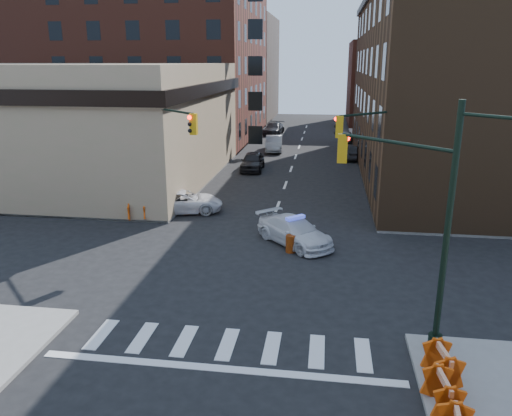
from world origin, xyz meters
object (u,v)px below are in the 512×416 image
(barrel_road, at_px, (291,244))
(barricade_nw_a, at_px, (137,211))
(pickup, at_px, (183,202))
(pedestrian_b, at_px, (85,199))
(parked_car_wnear, at_px, (252,161))
(pedestrian_a, at_px, (117,201))
(parked_car_wfar, at_px, (274,144))
(police_car, at_px, (294,231))
(parked_car_enear, at_px, (349,152))
(barricade_se_a, at_px, (442,364))
(barrel_bank, at_px, (186,207))

(barrel_road, distance_m, barricade_nw_a, 10.12)
(pickup, relative_size, pedestrian_b, 3.10)
(pickup, xyz_separation_m, pedestrian_b, (-5.93, -1.13, 0.26))
(pickup, distance_m, barricade_nw_a, 3.08)
(parked_car_wnear, xyz_separation_m, pedestrian_a, (-5.98, -15.12, 0.31))
(barrel_road, xyz_separation_m, barricade_nw_a, (-9.41, 3.72, 0.17))
(parked_car_wnear, xyz_separation_m, parked_car_wfar, (0.84, 9.77, 0.03))
(police_car, relative_size, barrel_road, 5.41)
(parked_car_enear, bearing_deg, parked_car_wfar, -23.06)
(pedestrian_b, xyz_separation_m, barrel_road, (13.19, -4.80, -0.51))
(barricade_se_a, bearing_deg, pedestrian_a, 39.90)
(pedestrian_a, distance_m, barricade_nw_a, 1.48)
(police_car, distance_m, barrel_bank, 8.32)
(pedestrian_b, bearing_deg, barricade_se_a, -34.28)
(barrel_bank, bearing_deg, barrel_road, -38.68)
(barrel_road, bearing_deg, barricade_nw_a, 158.45)
(parked_car_enear, relative_size, barricade_se_a, 3.05)
(parked_car_wfar, bearing_deg, barrel_road, -87.00)
(barricade_se_a, bearing_deg, parked_car_wnear, 10.08)
(pickup, xyz_separation_m, pedestrian_a, (-3.51, -1.91, 0.40))
(parked_car_wnear, bearing_deg, pedestrian_a, -113.19)
(parked_car_wnear, height_order, parked_car_enear, parked_car_wnear)
(pickup, relative_size, parked_car_enear, 1.22)
(police_car, xyz_separation_m, parked_car_wfar, (-4.07, 27.71, 0.11))
(police_car, bearing_deg, parked_car_wnear, 62.06)
(parked_car_wfar, bearing_deg, barricade_se_a, -81.54)
(parked_car_enear, bearing_deg, barrel_road, 82.74)
(pedestrian_a, distance_m, barrel_bank, 4.17)
(parked_car_wnear, bearing_deg, pedestrian_b, -121.97)
(parked_car_wfar, height_order, barrel_bank, parked_car_wfar)
(pickup, xyz_separation_m, parked_car_wnear, (2.46, 13.21, 0.09))
(parked_car_wnear, height_order, pedestrian_b, pedestrian_b)
(pedestrian_a, bearing_deg, barricade_nw_a, 0.61)
(police_car, height_order, barrel_road, police_car)
(parked_car_wfar, xyz_separation_m, parked_car_enear, (7.72, -3.48, -0.13))
(barrel_road, height_order, barricade_nw_a, barricade_nw_a)
(parked_car_wfar, xyz_separation_m, pedestrian_a, (-6.81, -24.89, 0.29))
(parked_car_wnear, distance_m, barrel_bank, 13.73)
(barrel_road, bearing_deg, pickup, 140.78)
(parked_car_enear, bearing_deg, police_car, 82.58)
(parked_car_wnear, distance_m, pedestrian_a, 16.26)
(barrel_road, relative_size, barrel_bank, 0.97)
(pickup, relative_size, barrel_road, 5.63)
(parked_car_wfar, relative_size, pedestrian_a, 2.59)
(parked_car_enear, distance_m, pedestrian_a, 25.88)
(pedestrian_b, height_order, barrel_road, pedestrian_b)
(police_car, distance_m, parked_car_enear, 24.51)
(barricade_nw_a, bearing_deg, pedestrian_b, 153.41)
(pickup, height_order, parked_car_enear, pickup)
(parked_car_wfar, height_order, barrel_road, parked_car_wfar)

